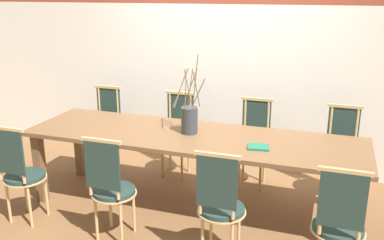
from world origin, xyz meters
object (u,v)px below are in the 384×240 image
object	(u,v)px
chair_near_center	(220,203)
book_stack	(258,147)
dining_table	(192,143)
vase_centerpiece	(189,119)
chair_far_center	(254,140)

from	to	relation	value
chair_near_center	book_stack	xyz separation A→B (m)	(0.17, 0.62, 0.27)
dining_table	book_stack	world-z (taller)	book_stack
vase_centerpiece	dining_table	bearing A→B (deg)	-50.90
chair_far_center	book_stack	world-z (taller)	chair_far_center
dining_table	chair_near_center	world-z (taller)	chair_near_center
vase_centerpiece	book_stack	world-z (taller)	vase_centerpiece
dining_table	book_stack	xyz separation A→B (m)	(0.66, -0.14, 0.09)
dining_table	vase_centerpiece	world-z (taller)	vase_centerpiece
chair_far_center	vase_centerpiece	world-z (taller)	vase_centerpiece
dining_table	chair_far_center	size ratio (longest dim) A/B	3.34
dining_table	book_stack	bearing A→B (deg)	-11.85
chair_near_center	vase_centerpiece	size ratio (longest dim) A/B	1.27
chair_near_center	vase_centerpiece	bearing A→B (deg)	123.31
chair_far_center	book_stack	xyz separation A→B (m)	(0.21, -0.90, 0.27)
dining_table	vase_centerpiece	size ratio (longest dim) A/B	4.24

